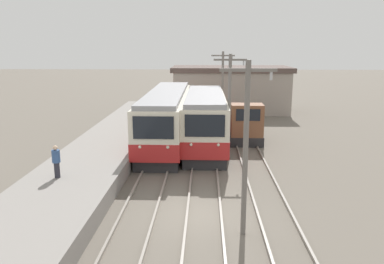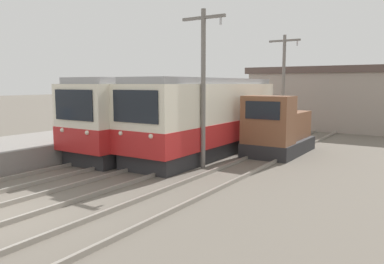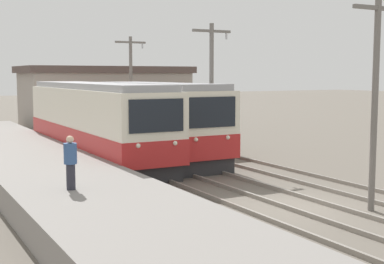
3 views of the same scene
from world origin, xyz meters
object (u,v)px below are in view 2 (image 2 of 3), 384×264
object	(u,v)px
shunting_locomotive	(278,130)
catenary_mast_mid	(203,83)
commuter_train_left	(175,115)
commuter_train_center	(207,119)
catenary_mast_far	(283,83)

from	to	relation	value
shunting_locomotive	catenary_mast_mid	size ratio (longest dim) A/B	0.72
commuter_train_left	catenary_mast_mid	distance (m)	6.16
catenary_mast_mid	commuter_train_center	bearing A→B (deg)	117.89
commuter_train_center	catenary_mast_mid	xyz separation A→B (m)	(1.51, -2.85, 1.83)
catenary_mast_far	commuter_train_left	bearing A→B (deg)	-127.09
commuter_train_center	shunting_locomotive	bearing A→B (deg)	33.80
commuter_train_left	commuter_train_center	bearing A→B (deg)	-22.54
commuter_train_left	catenary_mast_far	xyz separation A→B (m)	(4.31, 5.70, 1.83)
shunting_locomotive	catenary_mast_far	size ratio (longest dim) A/B	0.72
shunting_locomotive	commuter_train_center	bearing A→B (deg)	-146.20
commuter_train_center	shunting_locomotive	distance (m)	3.65
commuter_train_left	catenary_mast_far	bearing A→B (deg)	52.91
commuter_train_left	commuter_train_center	world-z (taller)	same
shunting_locomotive	catenary_mast_far	world-z (taller)	catenary_mast_far
commuter_train_left	shunting_locomotive	size ratio (longest dim) A/B	3.05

